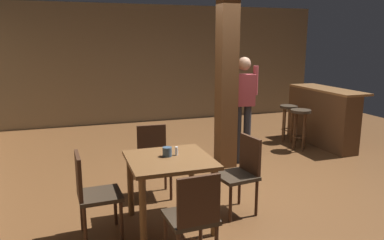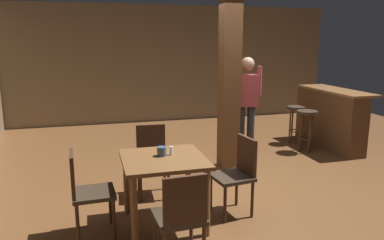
% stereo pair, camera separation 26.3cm
% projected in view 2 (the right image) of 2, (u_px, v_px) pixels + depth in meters
% --- Properties ---
extents(ground_plane, '(10.80, 10.80, 0.00)m').
position_uv_depth(ground_plane, '(246.00, 183.00, 5.27)').
color(ground_plane, brown).
extents(wall_back, '(8.00, 0.10, 2.80)m').
position_uv_depth(wall_back, '(174.00, 64.00, 9.22)').
color(wall_back, '#756047').
rests_on(wall_back, ground_plane).
extents(pillar, '(0.28, 0.28, 2.80)m').
position_uv_depth(pillar, '(229.00, 79.00, 5.71)').
color(pillar, brown).
rests_on(pillar, ground_plane).
extents(dining_table, '(0.88, 0.88, 0.76)m').
position_uv_depth(dining_table, '(164.00, 170.00, 3.99)').
color(dining_table, brown).
rests_on(dining_table, ground_plane).
extents(chair_south, '(0.44, 0.44, 0.89)m').
position_uv_depth(chair_south, '(181.00, 215.00, 3.22)').
color(chair_south, '#2D2319').
rests_on(chair_south, ground_plane).
extents(chair_west, '(0.44, 0.44, 0.89)m').
position_uv_depth(chair_west, '(86.00, 189.00, 3.78)').
color(chair_west, '#2D2319').
rests_on(chair_west, ground_plane).
extents(chair_east, '(0.47, 0.47, 0.89)m').
position_uv_depth(chair_east, '(237.00, 171.00, 4.28)').
color(chair_east, '#2D2319').
rests_on(chair_east, ground_plane).
extents(chair_north, '(0.44, 0.44, 0.89)m').
position_uv_depth(chair_north, '(152.00, 156.00, 4.84)').
color(chair_north, '#2D2319').
rests_on(chair_north, ground_plane).
extents(napkin_cup, '(0.10, 0.10, 0.10)m').
position_uv_depth(napkin_cup, '(162.00, 151.00, 4.01)').
color(napkin_cup, '#33475B').
rests_on(napkin_cup, dining_table).
extents(salt_shaker, '(0.03, 0.03, 0.09)m').
position_uv_depth(salt_shaker, '(171.00, 151.00, 4.04)').
color(salt_shaker, silver).
rests_on(salt_shaker, dining_table).
extents(standing_person, '(0.47, 0.25, 1.72)m').
position_uv_depth(standing_person, '(246.00, 103.00, 5.94)').
color(standing_person, maroon).
rests_on(standing_person, ground_plane).
extents(bar_counter, '(0.56, 1.70, 1.08)m').
position_uv_depth(bar_counter, '(329.00, 118.00, 7.01)').
color(bar_counter, brown).
rests_on(bar_counter, ground_plane).
extents(bar_stool_near, '(0.36, 0.36, 0.75)m').
position_uv_depth(bar_stool_near, '(307.00, 121.00, 6.66)').
color(bar_stool_near, '#2D2319').
rests_on(bar_stool_near, ground_plane).
extents(bar_stool_mid, '(0.34, 0.34, 0.73)m').
position_uv_depth(bar_stool_mid, '(296.00, 116.00, 7.22)').
color(bar_stool_mid, '#2D2319').
rests_on(bar_stool_mid, ground_plane).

